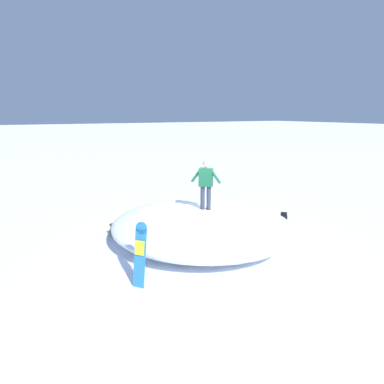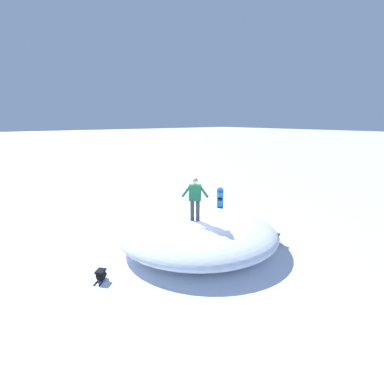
{
  "view_description": "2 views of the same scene",
  "coord_description": "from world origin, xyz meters",
  "px_view_note": "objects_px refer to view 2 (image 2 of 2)",
  "views": [
    {
      "loc": [
        8.01,
        -4.84,
        4.02
      ],
      "look_at": [
        -0.24,
        -0.29,
        1.55
      ],
      "focal_mm": 28.07,
      "sensor_mm": 36.0,
      "label": 1
    },
    {
      "loc": [
        -6.81,
        5.54,
        4.57
      ],
      "look_at": [
        0.37,
        -0.04,
        2.06
      ],
      "focal_mm": 24.52,
      "sensor_mm": 36.0,
      "label": 2
    }
  ],
  "objects_px": {
    "snowboarder_standing": "(195,197)",
    "backpack_near": "(275,239)",
    "backpack_far": "(101,275)",
    "snowboard_primary_upright": "(220,202)"
  },
  "relations": [
    {
      "from": "snowboard_primary_upright",
      "to": "backpack_far",
      "type": "height_order",
      "value": "snowboard_primary_upright"
    },
    {
      "from": "snowboarder_standing",
      "to": "backpack_near",
      "type": "bearing_deg",
      "value": -124.58
    },
    {
      "from": "backpack_near",
      "to": "backpack_far",
      "type": "height_order",
      "value": "backpack_near"
    },
    {
      "from": "snowboard_primary_upright",
      "to": "backpack_far",
      "type": "xyz_separation_m",
      "value": [
        -1.54,
        6.27,
        -0.64
      ]
    },
    {
      "from": "snowboarder_standing",
      "to": "backpack_far",
      "type": "xyz_separation_m",
      "value": [
        0.01,
        3.52,
        -1.76
      ]
    },
    {
      "from": "snowboard_primary_upright",
      "to": "backpack_near",
      "type": "distance_m",
      "value": 3.35
    },
    {
      "from": "backpack_far",
      "to": "backpack_near",
      "type": "bearing_deg",
      "value": -106.14
    },
    {
      "from": "backpack_near",
      "to": "backpack_far",
      "type": "distance_m",
      "value": 6.28
    },
    {
      "from": "snowboard_primary_upright",
      "to": "backpack_near",
      "type": "relative_size",
      "value": 2.65
    },
    {
      "from": "snowboard_primary_upright",
      "to": "backpack_near",
      "type": "height_order",
      "value": "snowboard_primary_upright"
    }
  ]
}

